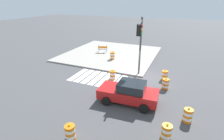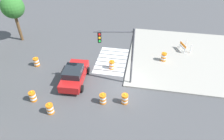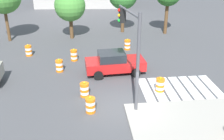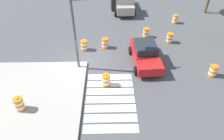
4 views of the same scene
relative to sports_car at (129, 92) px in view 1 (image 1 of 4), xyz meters
name	(u,v)px [view 1 (image 1 of 4)]	position (x,y,z in m)	size (l,w,h in m)	color
ground_plane	(143,78)	(0.03, -4.60, -0.81)	(120.00, 120.00, 0.00)	#474749
sidewalk_corner	(111,54)	(6.03, -10.60, -0.74)	(12.00, 12.00, 0.15)	#9E998E
crosswalk_stripes	(98,78)	(4.03, -2.80, -0.80)	(5.10, 3.20, 0.02)	silver
sports_car	(129,92)	(0.00, 0.00, 0.00)	(4.40, 2.34, 1.63)	red
traffic_barrel_near_corner	(70,133)	(1.75, 4.77, -0.36)	(0.56, 0.56, 1.02)	orange
traffic_barrel_crosswalk_end	(165,75)	(-1.92, -4.98, -0.36)	(0.56, 0.56, 1.02)	orange
traffic_barrel_median_far	(166,132)	(-3.01, 2.70, -0.36)	(0.56, 0.56, 1.02)	orange
traffic_barrel_far_curb	(165,84)	(-2.23, -3.18, -0.36)	(0.56, 0.56, 1.02)	orange
traffic_barrel_lane_center	(188,115)	(-4.04, 0.69, -0.36)	(0.56, 0.56, 1.02)	orange
traffic_barrel_opposite_curb	(112,75)	(2.61, -3.07, -0.36)	(0.56, 0.56, 1.02)	orange
traffic_barrel_on_sidewalk	(112,56)	(4.84, -8.29, -0.21)	(0.56, 0.56, 1.02)	orange
construction_barricade	(103,48)	(7.31, -10.61, -0.09)	(1.44, 1.18, 1.00)	silver
traffic_light_pole	(140,39)	(0.42, -4.08, 3.10)	(0.84, 3.25, 5.50)	#4C4C51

